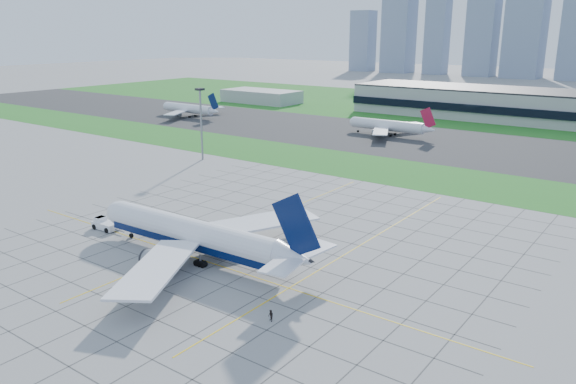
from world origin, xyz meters
name	(u,v)px	position (x,y,z in m)	size (l,w,h in m)	color
ground	(223,261)	(0.00, 0.00, 0.00)	(1400.00, 1400.00, 0.00)	gray
grass_median	(411,174)	(0.00, 90.00, 0.02)	(700.00, 35.00, 0.04)	#257321
asphalt_taxiway	(469,147)	(0.00, 145.00, 0.03)	(700.00, 75.00, 0.04)	#383838
grass_far	(537,115)	(0.00, 255.00, 0.02)	(700.00, 145.00, 0.04)	#257321
apron_markings	(259,246)	(0.43, 11.09, 0.02)	(120.00, 130.00, 0.03)	#474744
service_block	(261,96)	(-160.00, 210.00, 4.00)	(50.00, 25.00, 8.00)	#B7B7B2
light_mast	(201,115)	(-70.00, 65.00, 16.18)	(2.50, 2.50, 25.60)	gray
airliner	(194,235)	(-6.29, -1.58, 4.87)	(56.59, 57.30, 17.81)	white
pushback_tug	(105,224)	(-35.55, -2.17, 1.22)	(9.88, 3.64, 2.74)	white
crew_near	(119,227)	(-32.06, -0.83, 0.95)	(0.69, 0.45, 1.90)	black
crew_far	(271,316)	(22.78, -13.42, 0.98)	(0.95, 0.74, 1.96)	black
distant_jet_0	(189,109)	(-150.92, 136.75, 4.49)	(39.09, 42.66, 14.08)	white
distant_jet_1	(389,126)	(-37.84, 149.09, 4.49)	(39.05, 42.66, 14.08)	white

